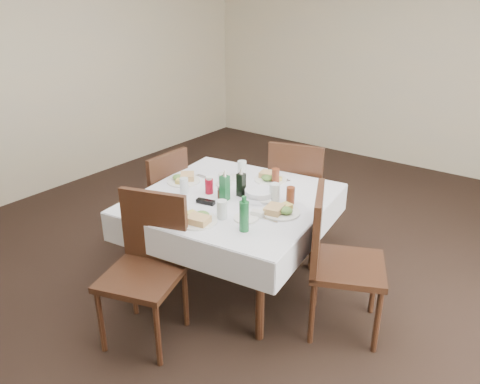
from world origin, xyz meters
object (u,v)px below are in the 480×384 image
Objects in this scene: bread_basket at (259,195)px; oil_cruet_green at (225,187)px; chair_east at (334,254)px; coffee_mug at (224,179)px; oil_cruet_dark at (241,184)px; chair_west at (161,195)px; water_s at (222,209)px; dining_table at (232,206)px; green_bottle at (244,216)px; water_w at (184,186)px; water_e at (275,193)px; water_n at (242,169)px; chair_north at (297,187)px; ketchup_bottle at (209,186)px; chair_south at (148,258)px.

oil_cruet_green is at bearing -143.00° from bread_basket.
chair_east is 7.79× the size of coffee_mug.
chair_east reaches higher than oil_cruet_dark.
chair_west reaches higher than coffee_mug.
oil_cruet_green is at bearing 124.73° from water_s.
dining_table is 0.57m from green_bottle.
water_w is (0.48, -0.19, 0.28)m from chair_west.
water_w is at bearing 161.75° from water_s.
dining_table is 10.71× the size of water_e.
chair_east is at bearing 3.53° from oil_cruet_green.
water_w is (-0.15, -0.54, -0.01)m from water_n.
water_s is (0.08, -1.18, 0.25)m from chair_north.
coffee_mug is at bearing 170.91° from chair_east.
dining_table is 1.61× the size of chair_west.
oil_cruet_dark reaches higher than water_w.
water_n is at bearing 90.88° from ketchup_bottle.
ketchup_bottle is 0.56× the size of green_bottle.
water_n is (-0.19, 0.38, 0.15)m from dining_table.
bread_basket is (0.19, 0.08, 0.12)m from dining_table.
ketchup_bottle is at bearing -161.24° from water_e.
dining_table is 11.27× the size of water_n.
chair_east is (0.97, 0.77, 0.01)m from chair_south.
chair_north reaches higher than water_s.
dining_table is 1.53× the size of chair_south.
coffee_mug is (-1.07, 0.17, 0.22)m from chair_east.
water_n is 0.59× the size of oil_cruet_dark.
green_bottle reaches higher than water_w.
oil_cruet_dark is (-0.26, -0.06, 0.03)m from water_e.
chair_north is 7.02× the size of water_e.
chair_north is 7.39× the size of water_n.
chair_south is 0.94m from bread_basket.
water_w is 0.50× the size of oil_cruet_green.
dining_table is 0.86m from chair_north.
water_s is 0.31m from oil_cruet_green.
chair_south is at bearing -140.30° from green_bottle.
chair_east is at bearing -20.73° from water_n.
chair_north reaches higher than water_w.
green_bottle is (1.21, -0.41, 0.33)m from chair_west.
chair_east reaches higher than chair_north.
water_s reaches higher than coffee_mug.
oil_cruet_green is (-0.20, -0.15, 0.07)m from bread_basket.
bread_basket is (1.01, 0.05, 0.26)m from chair_west.
coffee_mug is at bearing 143.14° from dining_table.
oil_cruet_dark is at bearing 67.78° from oil_cruet_green.
coffee_mug is at bearing -112.17° from chair_north.
bread_basket is 0.99× the size of green_bottle.
coffee_mug is (-0.36, 0.48, -0.02)m from water_s.
water_e is 0.70m from water_w.
water_n is at bearing 28.81° from chair_west.
chair_east reaches higher than ketchup_bottle.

